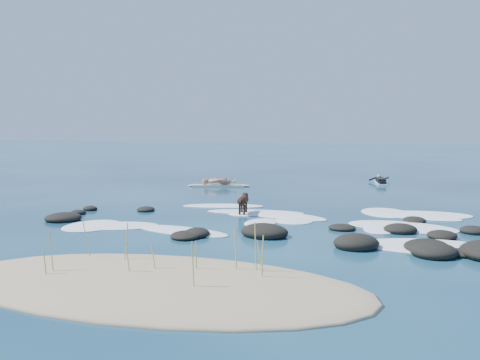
% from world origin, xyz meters
% --- Properties ---
extents(ground, '(160.00, 160.00, 0.00)m').
position_xyz_m(ground, '(0.00, 0.00, 0.00)').
color(ground, '#0A2642').
rests_on(ground, ground).
extents(sand_dune, '(9.00, 4.40, 0.60)m').
position_xyz_m(sand_dune, '(0.00, -8.20, 0.00)').
color(sand_dune, '#9E8966').
rests_on(sand_dune, ground).
extents(dune_grass, '(4.42, 1.77, 1.12)m').
position_xyz_m(dune_grass, '(0.13, -7.85, 0.58)').
color(dune_grass, '#A6A851').
rests_on(dune_grass, ground).
extents(reef_rocks, '(14.90, 6.03, 0.51)m').
position_xyz_m(reef_rocks, '(3.04, -2.80, 0.10)').
color(reef_rocks, black).
rests_on(reef_rocks, ground).
extents(breaking_foam, '(13.15, 7.90, 0.12)m').
position_xyz_m(breaking_foam, '(1.97, -0.15, 0.01)').
color(breaking_foam, white).
rests_on(breaking_foam, ground).
extents(standing_surfer_rig, '(3.30, 1.23, 1.89)m').
position_xyz_m(standing_surfer_rig, '(-4.36, 8.83, 0.75)').
color(standing_surfer_rig, beige).
rests_on(standing_surfer_rig, ground).
extents(paddling_surfer_rig, '(1.13, 2.55, 0.44)m').
position_xyz_m(paddling_surfer_rig, '(3.81, 12.65, 0.15)').
color(paddling_surfer_rig, silver).
rests_on(paddling_surfer_rig, ground).
extents(dog, '(0.39, 1.25, 0.79)m').
position_xyz_m(dog, '(-0.66, 0.60, 0.52)').
color(dog, black).
rests_on(dog, ground).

